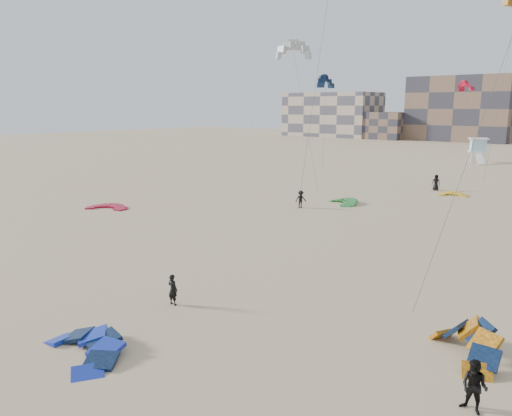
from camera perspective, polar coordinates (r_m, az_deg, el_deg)
The scene contains 17 objects.
ground at distance 24.27m, azimuth -10.65°, elevation -12.33°, with size 320.00×320.00×0.00m, color tan.
kite_ground_blue at distance 22.01m, azimuth -19.05°, elevation -15.40°, with size 4.02×4.11×1.07m, color #181FB9, non-canonical shape.
kite_ground_orange at distance 22.26m, azimuth 22.73°, elevation -15.36°, with size 3.63×2.94×2.24m, color orange, non-canonical shape.
kite_ground_red at distance 50.56m, azimuth -16.60°, elevation -0.04°, with size 3.69×3.91×0.45m, color #B30F29, non-canonical shape.
kite_ground_green at distance 51.58m, azimuth 9.85°, elevation 0.50°, with size 3.68×3.82×0.94m, color #248333, non-canonical shape.
kite_ground_yellow at distance 59.51m, azimuth 21.60°, elevation 1.32°, with size 2.89×2.99×0.70m, color gold, non-canonical shape.
kitesurfer_main at distance 25.48m, azimuth -9.50°, elevation -9.18°, with size 0.58×0.38×1.58m, color black.
kitesurfer_b at distance 18.41m, azimuth 23.70°, elevation -18.21°, with size 0.88×0.68×1.80m, color black.
kitesurfer_c at distance 48.75m, azimuth 5.13°, elevation 1.01°, with size 1.11×0.64×1.71m, color black.
kitesurfer_e at distance 62.36m, azimuth 19.88°, elevation 2.76°, with size 0.92×0.60×1.88m, color black.
kite_fly_grey at distance 60.88m, azimuth 4.29°, elevation 17.38°, with size 10.03×8.10×16.31m.
kite_fly_navy at distance 76.22m, azimuth 7.97°, elevation 13.99°, with size 4.18×5.82×13.37m.
kite_fly_red at distance 79.74m, azimuth 22.85°, elevation 12.64°, with size 4.79×4.24×12.76m.
lifeguard_tower_far at distance 96.46m, azimuth 24.00°, elevation 6.04°, with size 4.02×6.37×4.26m.
condo_west_a at distance 168.37m, azimuth 8.69°, elevation 10.50°, with size 30.00×15.00×14.00m, color tan.
condo_west_b at distance 155.32m, azimuth 22.44°, elevation 10.44°, with size 28.00×14.00×18.00m, color brown.
condo_fill_left at distance 157.19m, azimuth 14.59°, elevation 9.10°, with size 12.00×10.00×8.00m, color brown.
Camera 1 is at (17.31, -13.94, 9.75)m, focal length 35.00 mm.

